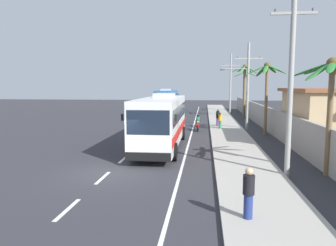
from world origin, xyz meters
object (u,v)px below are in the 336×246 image
object	(u,v)px
utility_pole_mid	(247,84)
palm_fourth	(245,82)
coach_bus_far_lane	(167,100)
pedestrian_midwalk	(249,192)
palm_nearest	(331,85)
palm_third	(267,80)
pedestrian_far_walk	(218,117)
coach_bus_foreground	(162,120)
utility_pole_nearest	(291,84)
palm_second	(244,84)
motorcycle_beside_bus	(198,124)
pedestrian_near_kerb	(220,120)
utility_pole_far	(230,83)

from	to	relation	value
utility_pole_mid	palm_fourth	bearing A→B (deg)	83.99
coach_bus_far_lane	pedestrian_midwalk	size ratio (longest dim) A/B	6.86
palm_nearest	palm_third	xyz separation A→B (m)	(-0.54, 12.41, 0.41)
coach_bus_far_lane	pedestrian_far_walk	xyz separation A→B (m)	(7.56, -19.80, -0.91)
coach_bus_foreground	pedestrian_far_walk	world-z (taller)	coach_bus_foreground
utility_pole_nearest	pedestrian_far_walk	bearing A→B (deg)	98.00
coach_bus_foreground	palm_second	distance (m)	32.31
palm_third	palm_nearest	bearing A→B (deg)	-87.51
coach_bus_far_lane	utility_pole_nearest	bearing A→B (deg)	-74.99
utility_pole_mid	palm_fourth	size ratio (longest dim) A/B	1.18
utility_pole_mid	motorcycle_beside_bus	bearing A→B (deg)	-165.08
coach_bus_foreground	utility_pole_mid	distance (m)	12.25
pedestrian_near_kerb	utility_pole_nearest	distance (m)	16.46
palm_second	utility_pole_far	bearing A→B (deg)	-118.62
coach_bus_foreground	utility_pole_far	world-z (taller)	utility_pole_far
pedestrian_near_kerb	pedestrian_midwalk	world-z (taller)	pedestrian_midwalk
pedestrian_midwalk	utility_pole_mid	size ratio (longest dim) A/B	0.19
coach_bus_foreground	coach_bus_far_lane	xyz separation A→B (m)	(-3.32, 30.84, 0.03)
pedestrian_far_walk	palm_fourth	distance (m)	11.98
coach_bus_far_lane	coach_bus_foreground	bearing A→B (deg)	-83.86
motorcycle_beside_bus	pedestrian_far_walk	size ratio (longest dim) A/B	1.13
coach_bus_far_lane	palm_fourth	world-z (taller)	palm_fourth
palm_nearest	palm_second	world-z (taller)	palm_second
palm_nearest	palm_third	size ratio (longest dim) A/B	0.89
coach_bus_far_lane	utility_pole_nearest	xyz separation A→B (m)	(10.04, -37.44, 2.38)
pedestrian_near_kerb	utility_pole_far	distance (m)	17.46
coach_bus_far_lane	motorcycle_beside_bus	size ratio (longest dim) A/B	5.64
utility_pole_far	coach_bus_foreground	bearing A→B (deg)	-104.16
utility_pole_far	palm_nearest	distance (m)	32.31
coach_bus_far_lane	pedestrian_midwalk	world-z (taller)	coach_bus_far_lane
motorcycle_beside_bus	utility_pole_nearest	distance (m)	16.26
pedestrian_far_walk	palm_third	xyz separation A→B (m)	(3.89, -4.61, 3.64)
pedestrian_midwalk	palm_second	size ratio (longest dim) A/B	0.24
pedestrian_near_kerb	palm_second	xyz separation A→B (m)	(4.76, 21.55, 3.53)
pedestrian_near_kerb	palm_nearest	distance (m)	16.25
palm_nearest	palm_second	bearing A→B (deg)	89.24
coach_bus_foreground	palm_third	bearing A→B (deg)	38.34
utility_pole_nearest	palm_third	bearing A→B (deg)	83.83
utility_pole_nearest	palm_fourth	size ratio (longest dim) A/B	1.17
palm_nearest	palm_third	world-z (taller)	palm_third
coach_bus_far_lane	palm_second	xyz separation A→B (m)	(12.47, 0.04, 2.51)
utility_pole_far	pedestrian_near_kerb	bearing A→B (deg)	-97.51
coach_bus_far_lane	pedestrian_near_kerb	xyz separation A→B (m)	(7.71, -21.50, -1.02)
motorcycle_beside_bus	palm_nearest	bearing A→B (deg)	-66.34
palm_nearest	palm_fourth	bearing A→B (deg)	91.12
utility_pole_nearest	utility_pole_mid	distance (m)	16.43
pedestrian_far_walk	pedestrian_near_kerb	bearing A→B (deg)	96.15
motorcycle_beside_bus	utility_pole_mid	distance (m)	6.09
motorcycle_beside_bus	utility_pole_nearest	size ratio (longest dim) A/B	0.24
pedestrian_near_kerb	utility_pole_far	world-z (taller)	utility_pole_far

